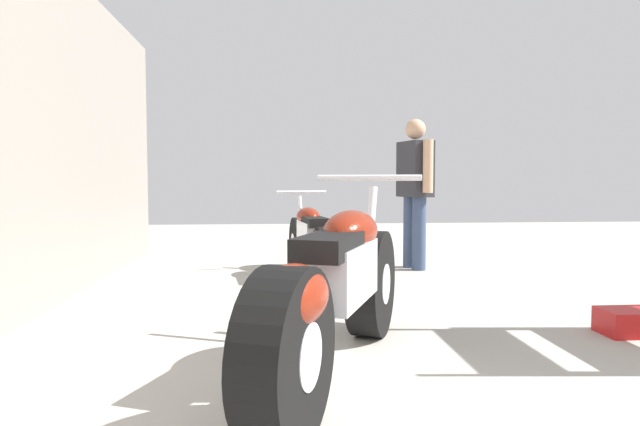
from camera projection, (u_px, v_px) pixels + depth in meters
ground_plane at (389, 328)px, 3.89m from camera, size 18.81×18.81×0.00m
motorcycle_maroon_cruiser at (336, 292)px, 2.89m from camera, size 1.12×2.21×1.08m
motorcycle_black_naked at (313, 242)px, 5.83m from camera, size 0.60×1.97×0.92m
mechanic_in_blue at (415, 185)px, 6.48m from camera, size 0.36×0.70×1.75m
red_toolbox at (630, 322)px, 3.74m from camera, size 0.38×0.28×0.17m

